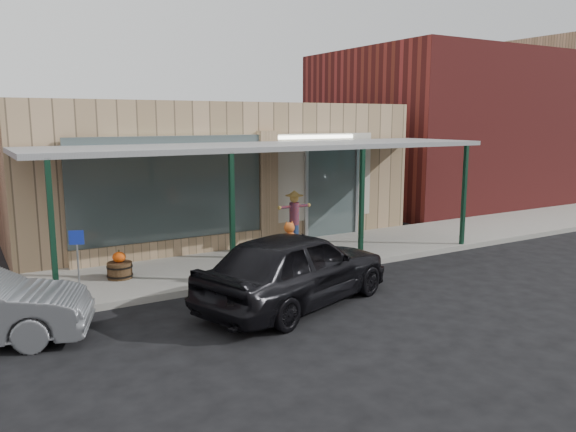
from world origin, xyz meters
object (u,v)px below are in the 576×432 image
barrel_pumpkin (120,268)px  handicap_sign (77,255)px  barrel_scarecrow (294,232)px  parked_sedan (296,268)px

barrel_pumpkin → handicap_sign: handicap_sign is taller
barrel_scarecrow → handicap_sign: 5.91m
barrel_scarecrow → barrel_pumpkin: barrel_scarecrow is taller
barrel_pumpkin → handicap_sign: (-1.06, -1.02, 0.66)m
handicap_sign → parked_sedan: (3.76, -2.24, -0.27)m
barrel_scarecrow → parked_sedan: (-2.03, -3.38, 0.06)m
parked_sedan → barrel_pumpkin: bearing=20.5°
handicap_sign → barrel_scarecrow: bearing=33.1°
parked_sedan → handicap_sign: bearing=40.1°
handicap_sign → parked_sedan: bearing=-8.9°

